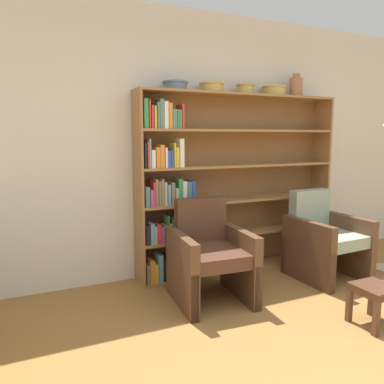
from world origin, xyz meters
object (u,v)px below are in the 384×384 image
bowl_cream (245,88)px  vase_tall (296,87)px  bowl_terracotta (212,87)px  armchair_cushioned (324,239)px  bowl_sage (274,90)px  bookshelf (220,186)px  armchair_leather (209,256)px  footstool (375,294)px  bowl_brass (175,85)px

bowl_cream → vase_tall: vase_tall is taller
bowl_terracotta → armchair_cushioned: 1.96m
armchair_cushioned → bowl_terracotta: bearing=-32.4°
bowl_terracotta → bowl_sage: size_ratio=0.94×
bookshelf → bowl_sage: bowl_sage is taller
armchair_leather → armchair_cushioned: bearing=-175.7°
bowl_sage → armchair_cushioned: bearing=-66.8°
armchair_leather → armchair_cushioned: size_ratio=1.00×
armchair_leather → footstool: (0.95, -0.96, -0.15)m
bowl_cream → vase_tall: 0.68m
bowl_brass → armchair_cushioned: size_ratio=0.29×
bowl_cream → vase_tall: size_ratio=0.79×
armchair_cushioned → bookshelf: bearing=-36.4°
bowl_sage → vase_tall: 0.31m
bowl_brass → footstool: (1.03, -1.56, -1.71)m
vase_tall → footstool: vase_tall is taller
bowl_brass → bowl_sage: 1.17m
bowl_brass → armchair_leather: bearing=-82.4°
bookshelf → armchair_leather: size_ratio=2.58×
bookshelf → armchair_leather: (-0.44, -0.62, -0.54)m
bowl_terracotta → bowl_sage: (0.77, 0.00, 0.00)m
bowl_cream → armchair_cushioned: bearing=-43.6°
bowl_cream → bowl_sage: size_ratio=0.74×
bowl_cream → armchair_leather: 1.82m
bookshelf → bowl_sage: bearing=-1.5°
bowl_sage → armchair_leather: size_ratio=0.30×
bookshelf → bowl_sage: (0.65, -0.02, 1.03)m
bowl_sage → armchair_leather: (-1.09, -0.60, -1.56)m
bowl_brass → bowl_terracotta: (0.40, 0.00, 0.01)m
armchair_cushioned → footstool: armchair_cushioned is taller
bowl_terracotta → armchair_cushioned: (1.03, -0.60, -1.56)m
bookshelf → armchair_cushioned: bookshelf is taller
bowl_sage → armchair_cushioned: 1.69m
bowl_cream → bowl_sage: 0.37m
bowl_terracotta → bowl_brass: bearing=180.0°
bowl_sage → armchair_leather: bowl_sage is taller
bowl_brass → bowl_sage: bearing=0.0°
bookshelf → armchair_leather: bookshelf is taller
bookshelf → armchair_leather: 0.93m
bowl_cream → armchair_leather: bearing=-140.3°
bowl_sage → armchair_leather: bearing=-151.3°
vase_tall → footstool: size_ratio=0.79×
bowl_cream → armchair_leather: (-0.72, -0.60, -1.57)m
bookshelf → bowl_cream: bowl_cream is taller
bowl_sage → footstool: bowl_sage is taller
bowl_terracotta → bowl_cream: bearing=0.0°
bookshelf → footstool: 1.80m
bookshelf → bowl_terracotta: size_ratio=9.01×
bookshelf → bowl_terracotta: (-0.12, -0.02, 1.02)m
armchair_cushioned → bowl_cream: bearing=-45.8°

